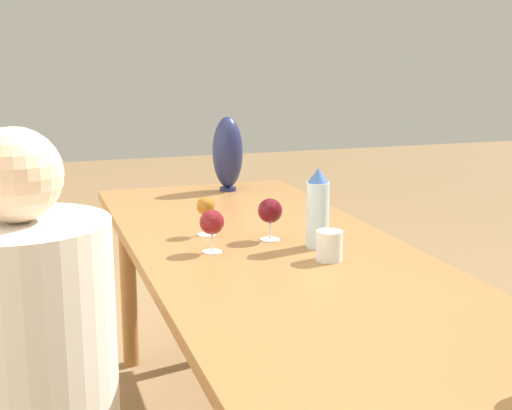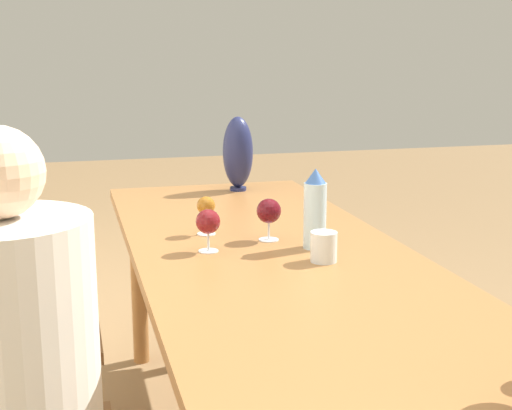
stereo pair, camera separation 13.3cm
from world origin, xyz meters
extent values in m
cube|color=#936033|center=(0.00, 0.00, 0.75)|extent=(2.22, 0.83, 0.04)
cylinder|color=#936033|center=(1.01, -0.32, 0.37)|extent=(0.07, 0.07, 0.73)
cylinder|color=#936033|center=(1.01, 0.32, 0.37)|extent=(0.07, 0.07, 0.73)
cylinder|color=silver|center=(0.00, -0.13, 0.87)|extent=(0.07, 0.07, 0.20)
cone|color=#33599E|center=(0.00, -0.13, 1.00)|extent=(0.06, 0.06, 0.04)
cylinder|color=silver|center=(-0.14, -0.11, 0.82)|extent=(0.08, 0.08, 0.09)
cylinder|color=#1E234C|center=(0.94, -0.12, 0.78)|extent=(0.07, 0.07, 0.01)
ellipsoid|color=#1E234C|center=(0.94, -0.12, 0.94)|extent=(0.13, 0.13, 0.30)
cylinder|color=silver|center=(0.25, 0.16, 0.77)|extent=(0.06, 0.06, 0.00)
cylinder|color=silver|center=(0.25, 0.16, 0.81)|extent=(0.01, 0.01, 0.07)
sphere|color=#995B19|center=(0.25, 0.16, 0.87)|extent=(0.06, 0.06, 0.06)
cylinder|color=silver|center=(0.04, 0.19, 0.77)|extent=(0.06, 0.06, 0.00)
cylinder|color=silver|center=(0.04, 0.19, 0.80)|extent=(0.01, 0.01, 0.06)
sphere|color=maroon|center=(0.04, 0.19, 0.87)|extent=(0.07, 0.07, 0.07)
cylinder|color=silver|center=(0.12, -0.02, 0.77)|extent=(0.06, 0.06, 0.00)
cylinder|color=silver|center=(0.12, -0.02, 0.80)|extent=(0.01, 0.01, 0.06)
sphere|color=#510C14|center=(0.12, -0.02, 0.87)|extent=(0.08, 0.08, 0.08)
cube|color=brown|center=(0.34, 0.73, 0.43)|extent=(0.44, 0.44, 0.04)
cylinder|color=brown|center=(0.53, 0.54, 0.20)|extent=(0.04, 0.04, 0.41)
cylinder|color=beige|center=(-0.42, 0.73, 0.73)|extent=(0.39, 0.39, 0.57)
sphere|color=beige|center=(-0.42, 0.73, 1.12)|extent=(0.20, 0.20, 0.20)
camera|label=1|loc=(-1.96, 0.71, 1.37)|focal=50.00mm
camera|label=2|loc=(-2.00, 0.59, 1.37)|focal=50.00mm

